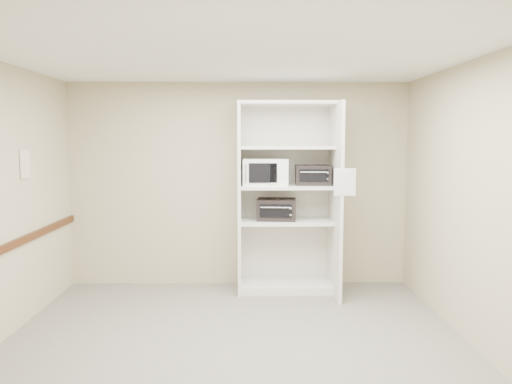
{
  "coord_description": "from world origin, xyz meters",
  "views": [
    {
      "loc": [
        0.14,
        -4.64,
        1.94
      ],
      "look_at": [
        0.23,
        1.39,
        1.31
      ],
      "focal_mm": 35.0,
      "sensor_mm": 36.0,
      "label": 1
    }
  ],
  "objects_px": {
    "shelving_unit": "(290,204)",
    "toaster_oven_upper": "(313,175)",
    "toaster_oven_lower": "(276,209)",
    "microwave": "(265,172)"
  },
  "relations": [
    {
      "from": "toaster_oven_upper",
      "to": "toaster_oven_lower",
      "type": "distance_m",
      "value": 0.64
    },
    {
      "from": "shelving_unit",
      "to": "toaster_oven_lower",
      "type": "relative_size",
      "value": 4.95
    },
    {
      "from": "toaster_oven_upper",
      "to": "shelving_unit",
      "type": "bearing_deg",
      "value": -172.67
    },
    {
      "from": "microwave",
      "to": "toaster_oven_lower",
      "type": "distance_m",
      "value": 0.51
    },
    {
      "from": "microwave",
      "to": "toaster_oven_lower",
      "type": "relative_size",
      "value": 1.15
    },
    {
      "from": "microwave",
      "to": "toaster_oven_upper",
      "type": "height_order",
      "value": "microwave"
    },
    {
      "from": "shelving_unit",
      "to": "microwave",
      "type": "xyz_separation_m",
      "value": [
        -0.33,
        -0.0,
        0.41
      ]
    },
    {
      "from": "shelving_unit",
      "to": "toaster_oven_upper",
      "type": "distance_m",
      "value": 0.47
    },
    {
      "from": "shelving_unit",
      "to": "toaster_oven_upper",
      "type": "xyz_separation_m",
      "value": [
        0.3,
        0.02,
        0.37
      ]
    },
    {
      "from": "shelving_unit",
      "to": "microwave",
      "type": "height_order",
      "value": "shelving_unit"
    }
  ]
}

